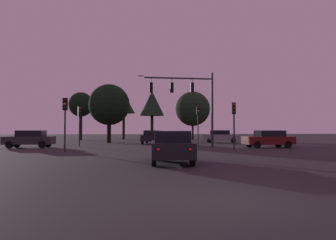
{
  "coord_description": "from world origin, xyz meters",
  "views": [
    {
      "loc": [
        -2.14,
        -6.72,
        1.57
      ],
      "look_at": [
        1.93,
        21.19,
        2.47
      ],
      "focal_mm": 32.96,
      "sensor_mm": 36.0,
      "label": 1
    }
  ],
  "objects_px": {
    "traffic_signal_mast_arm": "(189,95)",
    "car_parked_lot": "(221,136)",
    "car_crossing_right": "(268,139)",
    "tree_left_far": "(152,104)",
    "traffic_light_corner_left": "(198,118)",
    "tree_lot_edge": "(193,109)",
    "car_far_lane": "(152,137)",
    "traffic_light_median": "(65,113)",
    "tree_right_cluster": "(124,103)",
    "traffic_light_corner_right": "(234,116)",
    "tree_center_horizon": "(81,105)",
    "tree_behind_sign": "(109,105)",
    "car_nearside_lane": "(171,146)",
    "traffic_light_far_side": "(80,118)",
    "car_crossing_left": "(30,139)"
  },
  "relations": [
    {
      "from": "car_parked_lot",
      "to": "car_far_lane",
      "type": "bearing_deg",
      "value": -168.44
    },
    {
      "from": "tree_lot_edge",
      "to": "traffic_signal_mast_arm",
      "type": "bearing_deg",
      "value": -103.88
    },
    {
      "from": "tree_lot_edge",
      "to": "traffic_light_corner_left",
      "type": "bearing_deg",
      "value": -100.93
    },
    {
      "from": "traffic_light_median",
      "to": "traffic_light_far_side",
      "type": "bearing_deg",
      "value": 89.44
    },
    {
      "from": "traffic_light_corner_left",
      "to": "car_far_lane",
      "type": "distance_m",
      "value": 5.76
    },
    {
      "from": "traffic_signal_mast_arm",
      "to": "tree_left_far",
      "type": "bearing_deg",
      "value": 93.62
    },
    {
      "from": "traffic_light_corner_right",
      "to": "traffic_light_median",
      "type": "distance_m",
      "value": 12.76
    },
    {
      "from": "car_nearside_lane",
      "to": "traffic_light_median",
      "type": "bearing_deg",
      "value": 127.17
    },
    {
      "from": "car_crossing_left",
      "to": "tree_center_horizon",
      "type": "bearing_deg",
      "value": 85.69
    },
    {
      "from": "car_nearside_lane",
      "to": "tree_center_horizon",
      "type": "xyz_separation_m",
      "value": [
        -8.77,
        34.51,
        4.67
      ]
    },
    {
      "from": "car_crossing_right",
      "to": "traffic_light_corner_right",
      "type": "bearing_deg",
      "value": -150.55
    },
    {
      "from": "traffic_light_corner_right",
      "to": "tree_lot_edge",
      "type": "xyz_separation_m",
      "value": [
        2.42,
        25.04,
        2.29
      ]
    },
    {
      "from": "traffic_light_median",
      "to": "tree_lot_edge",
      "type": "height_order",
      "value": "tree_lot_edge"
    },
    {
      "from": "traffic_light_corner_left",
      "to": "car_nearside_lane",
      "type": "xyz_separation_m",
      "value": [
        -5.61,
        -17.42,
        -2.07
      ]
    },
    {
      "from": "traffic_light_far_side",
      "to": "car_parked_lot",
      "type": "relative_size",
      "value": 0.81
    },
    {
      "from": "car_parked_lot",
      "to": "car_crossing_right",
      "type": "bearing_deg",
      "value": -86.67
    },
    {
      "from": "traffic_light_corner_left",
      "to": "car_parked_lot",
      "type": "bearing_deg",
      "value": 48.1
    },
    {
      "from": "car_parked_lot",
      "to": "tree_behind_sign",
      "type": "relative_size",
      "value": 0.66
    },
    {
      "from": "car_parked_lot",
      "to": "tree_lot_edge",
      "type": "bearing_deg",
      "value": 94.38
    },
    {
      "from": "traffic_signal_mast_arm",
      "to": "car_nearside_lane",
      "type": "relative_size",
      "value": 1.55
    },
    {
      "from": "traffic_light_far_side",
      "to": "car_crossing_right",
      "type": "height_order",
      "value": "traffic_light_far_side"
    },
    {
      "from": "traffic_light_corner_left",
      "to": "tree_left_far",
      "type": "xyz_separation_m",
      "value": [
        -3.37,
        16.63,
        2.89
      ]
    },
    {
      "from": "traffic_light_corner_right",
      "to": "tree_right_cluster",
      "type": "height_order",
      "value": "tree_right_cluster"
    },
    {
      "from": "traffic_signal_mast_arm",
      "to": "car_parked_lot",
      "type": "xyz_separation_m",
      "value": [
        6.04,
        9.13,
        -3.99
      ]
    },
    {
      "from": "car_crossing_left",
      "to": "traffic_light_median",
      "type": "bearing_deg",
      "value": -53.58
    },
    {
      "from": "traffic_light_corner_left",
      "to": "tree_right_cluster",
      "type": "relative_size",
      "value": 0.53
    },
    {
      "from": "car_parked_lot",
      "to": "tree_behind_sign",
      "type": "distance_m",
      "value": 14.19
    },
    {
      "from": "traffic_light_far_side",
      "to": "traffic_light_median",
      "type": "bearing_deg",
      "value": -90.56
    },
    {
      "from": "car_crossing_right",
      "to": "car_far_lane",
      "type": "distance_m",
      "value": 13.19
    },
    {
      "from": "tree_right_cluster",
      "to": "tree_lot_edge",
      "type": "xyz_separation_m",
      "value": [
        10.93,
        -2.31,
        -0.95
      ]
    },
    {
      "from": "tree_left_far",
      "to": "traffic_signal_mast_arm",
      "type": "bearing_deg",
      "value": -86.38
    },
    {
      "from": "traffic_light_median",
      "to": "car_crossing_right",
      "type": "distance_m",
      "value": 16.99
    },
    {
      "from": "car_crossing_left",
      "to": "tree_behind_sign",
      "type": "distance_m",
      "value": 12.08
    },
    {
      "from": "traffic_light_corner_right",
      "to": "car_far_lane",
      "type": "xyz_separation_m",
      "value": [
        -5.35,
        11.58,
        -1.86
      ]
    },
    {
      "from": "traffic_light_corner_right",
      "to": "tree_center_horizon",
      "type": "bearing_deg",
      "value": 120.15
    },
    {
      "from": "car_crossing_left",
      "to": "tree_center_horizon",
      "type": "relative_size",
      "value": 0.57
    },
    {
      "from": "traffic_signal_mast_arm",
      "to": "car_far_lane",
      "type": "distance_m",
      "value": 8.77
    },
    {
      "from": "car_crossing_right",
      "to": "tree_lot_edge",
      "type": "height_order",
      "value": "tree_lot_edge"
    },
    {
      "from": "traffic_light_median",
      "to": "tree_right_cluster",
      "type": "height_order",
      "value": "tree_right_cluster"
    },
    {
      "from": "car_nearside_lane",
      "to": "tree_center_horizon",
      "type": "bearing_deg",
      "value": 104.26
    },
    {
      "from": "traffic_signal_mast_arm",
      "to": "traffic_light_corner_right",
      "type": "distance_m",
      "value": 5.46
    },
    {
      "from": "car_far_lane",
      "to": "traffic_signal_mast_arm",
      "type": "bearing_deg",
      "value": -70.35
    },
    {
      "from": "car_crossing_right",
      "to": "tree_left_far",
      "type": "xyz_separation_m",
      "value": [
        -8.03,
        23.27,
        4.96
      ]
    },
    {
      "from": "traffic_light_corner_right",
      "to": "car_far_lane",
      "type": "bearing_deg",
      "value": 114.8
    },
    {
      "from": "traffic_signal_mast_arm",
      "to": "tree_right_cluster",
      "type": "relative_size",
      "value": 0.91
    },
    {
      "from": "tree_right_cluster",
      "to": "traffic_signal_mast_arm",
      "type": "bearing_deg",
      "value": -75.95
    },
    {
      "from": "car_crossing_right",
      "to": "car_far_lane",
      "type": "relative_size",
      "value": 0.93
    },
    {
      "from": "car_parked_lot",
      "to": "tree_left_far",
      "type": "distance_m",
      "value": 15.06
    },
    {
      "from": "traffic_light_corner_left",
      "to": "tree_lot_edge",
      "type": "distance_m",
      "value": 16.59
    },
    {
      "from": "traffic_light_median",
      "to": "tree_right_cluster",
      "type": "relative_size",
      "value": 0.51
    }
  ]
}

